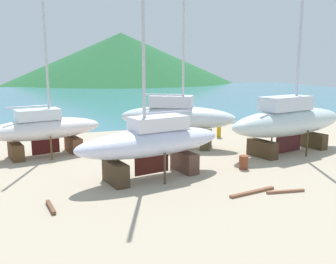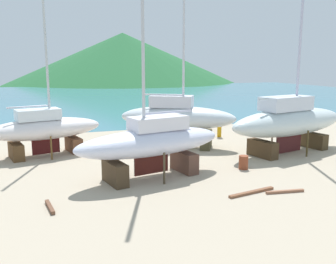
{
  "view_description": "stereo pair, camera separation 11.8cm",
  "coord_description": "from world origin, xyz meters",
  "px_view_note": "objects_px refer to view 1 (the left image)",
  "views": [
    {
      "loc": [
        -7.29,
        -24.04,
        6.09
      ],
      "look_at": [
        0.27,
        -1.69,
        1.66
      ],
      "focal_mm": 38.91,
      "sensor_mm": 36.0,
      "label": 1
    },
    {
      "loc": [
        -7.17,
        -24.07,
        6.09
      ],
      "look_at": [
        0.27,
        -1.69,
        1.66
      ],
      "focal_mm": 38.91,
      "sensor_mm": 36.0,
      "label": 2
    }
  ],
  "objects_px": {
    "barrel_rust_near": "(244,162)",
    "barrel_rust_mid": "(248,130)",
    "sailboat_mid_port": "(152,142)",
    "worker": "(219,126)",
    "sailboat_far_slipway": "(44,129)",
    "sailboat_small_center": "(177,117)",
    "sailboat_large_starboard": "(289,121)"
  },
  "relations": [
    {
      "from": "sailboat_large_starboard",
      "to": "worker",
      "type": "distance_m",
      "value": 6.84
    },
    {
      "from": "sailboat_mid_port",
      "to": "barrel_rust_mid",
      "type": "height_order",
      "value": "sailboat_mid_port"
    },
    {
      "from": "barrel_rust_mid",
      "to": "sailboat_far_slipway",
      "type": "bearing_deg",
      "value": -173.24
    },
    {
      "from": "sailboat_small_center",
      "to": "worker",
      "type": "height_order",
      "value": "sailboat_small_center"
    },
    {
      "from": "sailboat_far_slipway",
      "to": "sailboat_large_starboard",
      "type": "xyz_separation_m",
      "value": [
        16.11,
        -4.41,
        0.38
      ]
    },
    {
      "from": "sailboat_small_center",
      "to": "sailboat_large_starboard",
      "type": "distance_m",
      "value": 7.94
    },
    {
      "from": "worker",
      "to": "barrel_rust_mid",
      "type": "xyz_separation_m",
      "value": [
        2.85,
        0.04,
        -0.45
      ]
    },
    {
      "from": "sailboat_far_slipway",
      "to": "barrel_rust_mid",
      "type": "distance_m",
      "value": 16.95
    },
    {
      "from": "sailboat_small_center",
      "to": "worker",
      "type": "relative_size",
      "value": 7.31
    },
    {
      "from": "sailboat_small_center",
      "to": "sailboat_large_starboard",
      "type": "height_order",
      "value": "sailboat_large_starboard"
    },
    {
      "from": "barrel_rust_near",
      "to": "barrel_rust_mid",
      "type": "bearing_deg",
      "value": 57.7
    },
    {
      "from": "worker",
      "to": "sailboat_small_center",
      "type": "bearing_deg",
      "value": -38.44
    },
    {
      "from": "sailboat_mid_port",
      "to": "barrel_rust_near",
      "type": "distance_m",
      "value": 5.74
    },
    {
      "from": "sailboat_large_starboard",
      "to": "worker",
      "type": "bearing_deg",
      "value": 95.22
    },
    {
      "from": "sailboat_small_center",
      "to": "sailboat_mid_port",
      "type": "height_order",
      "value": "sailboat_mid_port"
    },
    {
      "from": "sailboat_large_starboard",
      "to": "sailboat_mid_port",
      "type": "bearing_deg",
      "value": 179.54
    },
    {
      "from": "sailboat_large_starboard",
      "to": "worker",
      "type": "height_order",
      "value": "sailboat_large_starboard"
    },
    {
      "from": "sailboat_far_slipway",
      "to": "sailboat_small_center",
      "type": "bearing_deg",
      "value": -16.23
    },
    {
      "from": "sailboat_small_center",
      "to": "sailboat_far_slipway",
      "type": "relative_size",
      "value": 0.98
    },
    {
      "from": "sailboat_small_center",
      "to": "sailboat_large_starboard",
      "type": "xyz_separation_m",
      "value": [
        6.83,
        -4.04,
        -0.0
      ]
    },
    {
      "from": "sailboat_small_center",
      "to": "sailboat_mid_port",
      "type": "relative_size",
      "value": 1.0
    },
    {
      "from": "barrel_rust_mid",
      "to": "sailboat_small_center",
      "type": "bearing_deg",
      "value": -162.52
    },
    {
      "from": "sailboat_far_slipway",
      "to": "barrel_rust_near",
      "type": "xyz_separation_m",
      "value": [
        11.02,
        -7.12,
        -1.44
      ]
    },
    {
      "from": "sailboat_mid_port",
      "to": "worker",
      "type": "distance_m",
      "value": 12.28
    },
    {
      "from": "sailboat_far_slipway",
      "to": "barrel_rust_near",
      "type": "relative_size",
      "value": 16.27
    },
    {
      "from": "sailboat_small_center",
      "to": "barrel_rust_mid",
      "type": "bearing_deg",
      "value": 47.51
    },
    {
      "from": "sailboat_small_center",
      "to": "sailboat_far_slipway",
      "type": "distance_m",
      "value": 9.29
    },
    {
      "from": "sailboat_far_slipway",
      "to": "worker",
      "type": "xyz_separation_m",
      "value": [
        13.93,
        1.94,
        -0.93
      ]
    },
    {
      "from": "sailboat_far_slipway",
      "to": "sailboat_mid_port",
      "type": "distance_m",
      "value": 8.84
    },
    {
      "from": "sailboat_mid_port",
      "to": "barrel_rust_near",
      "type": "xyz_separation_m",
      "value": [
        5.52,
        -0.2,
        -1.56
      ]
    },
    {
      "from": "sailboat_far_slipway",
      "to": "sailboat_mid_port",
      "type": "height_order",
      "value": "sailboat_far_slipway"
    },
    {
      "from": "sailboat_mid_port",
      "to": "sailboat_small_center",
      "type": "bearing_deg",
      "value": -132.92
    }
  ]
}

